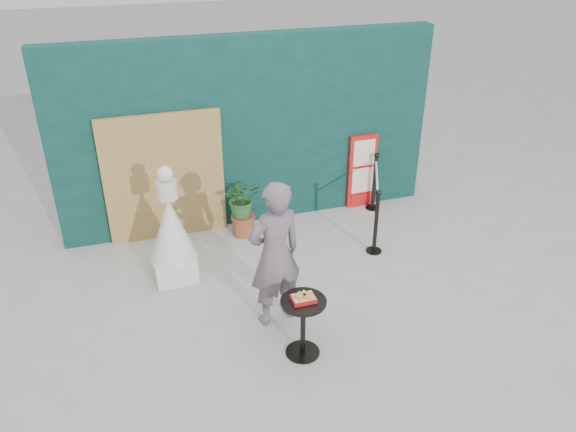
# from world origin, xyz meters

# --- Properties ---
(ground) EXTENTS (60.00, 60.00, 0.00)m
(ground) POSITION_xyz_m (0.00, 0.00, 0.00)
(ground) COLOR #ADAAA5
(ground) RESTS_ON ground
(back_wall) EXTENTS (6.00, 0.30, 3.00)m
(back_wall) POSITION_xyz_m (0.00, 3.15, 1.50)
(back_wall) COLOR #0A2F24
(back_wall) RESTS_ON ground
(bamboo_fence) EXTENTS (1.80, 0.08, 2.00)m
(bamboo_fence) POSITION_xyz_m (-1.40, 2.94, 1.00)
(bamboo_fence) COLOR tan
(bamboo_fence) RESTS_ON ground
(woman) EXTENTS (0.78, 0.60, 1.90)m
(woman) POSITION_xyz_m (-0.42, 0.41, 0.95)
(woman) COLOR slate
(woman) RESTS_ON ground
(menu_board) EXTENTS (0.50, 0.07, 1.30)m
(menu_board) POSITION_xyz_m (1.90, 2.95, 0.65)
(menu_board) COLOR red
(menu_board) RESTS_ON ground
(statue) EXTENTS (0.66, 0.66, 1.69)m
(statue) POSITION_xyz_m (-1.48, 1.74, 0.69)
(statue) COLOR silver
(statue) RESTS_ON ground
(cafe_table) EXTENTS (0.52, 0.52, 0.75)m
(cafe_table) POSITION_xyz_m (-0.30, -0.29, 0.50)
(cafe_table) COLOR black
(cafe_table) RESTS_ON ground
(food_basket) EXTENTS (0.26, 0.19, 0.11)m
(food_basket) POSITION_xyz_m (-0.30, -0.29, 0.79)
(food_basket) COLOR red
(food_basket) RESTS_ON cafe_table
(planter) EXTENTS (0.56, 0.49, 0.96)m
(planter) POSITION_xyz_m (-0.29, 2.61, 0.56)
(planter) COLOR brown
(planter) RESTS_ON ground
(stanchion_barrier) EXTENTS (0.84, 1.54, 1.03)m
(stanchion_barrier) POSITION_xyz_m (1.76, 2.14, 0.49)
(stanchion_barrier) COLOR black
(stanchion_barrier) RESTS_ON ground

